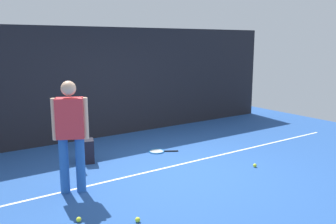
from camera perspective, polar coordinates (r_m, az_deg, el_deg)
name	(u,v)px	position (r m, az deg, el deg)	size (l,w,h in m)	color
ground_plane	(181,171)	(6.57, 2.01, -9.14)	(12.00, 12.00, 0.00)	#234C93
back_fence	(106,83)	(8.82, -9.70, 4.53)	(10.00, 0.10, 2.59)	black
court_line	(172,166)	(6.78, 0.59, -8.47)	(9.00, 0.05, 0.00)	white
tennis_player	(71,130)	(5.60, -14.95, -2.76)	(0.48, 0.38, 1.70)	#2659A5
tennis_racket	(158,151)	(7.64, -1.56, -6.15)	(0.61, 0.47, 0.03)	black
backpack	(88,151)	(7.12, -12.44, -6.02)	(0.35, 0.35, 0.44)	black
tennis_ball_near_player	(255,165)	(6.93, 13.39, -8.10)	(0.07, 0.07, 0.07)	#CCE033
tennis_ball_by_fence	(79,220)	(4.97, -13.74, -15.97)	(0.07, 0.07, 0.07)	#CCE033
tennis_ball_mid_court	(138,220)	(4.85, -4.75, -16.38)	(0.07, 0.07, 0.07)	#CCE033
water_bottle	(83,167)	(6.59, -13.09, -8.42)	(0.07, 0.07, 0.21)	#D84C26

